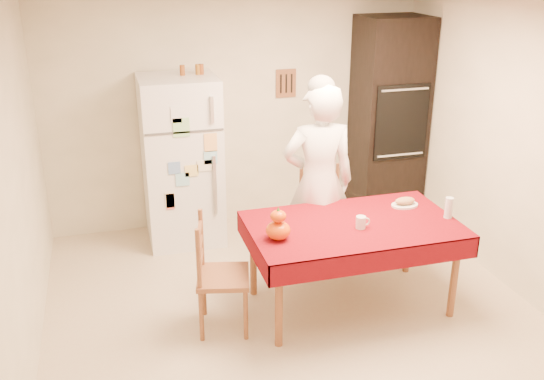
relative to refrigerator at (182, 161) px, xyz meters
name	(u,v)px	position (x,y,z in m)	size (l,w,h in m)	color
floor	(301,326)	(0.65, -1.88, -0.85)	(4.50, 4.50, 0.00)	#C2A98C
room_shell	(304,132)	(0.65, -1.88, 0.77)	(4.02, 4.52, 2.51)	beige
refrigerator	(182,161)	(0.00, 0.00, 0.00)	(0.75, 0.74, 1.70)	white
oven_cabinet	(388,120)	(2.28, 0.05, 0.25)	(0.70, 0.62, 2.20)	black
dining_table	(352,231)	(1.15, -1.68, -0.16)	(1.70, 1.00, 0.76)	brown
chair_far	(322,213)	(1.19, -0.87, -0.34)	(0.44, 0.42, 0.95)	brown
chair_left	(215,271)	(0.00, -1.69, -0.34)	(0.48, 0.50, 0.95)	brown
seated_woman	(318,183)	(1.07, -1.08, 0.05)	(0.66, 0.43, 1.80)	white
coffee_mug	(361,222)	(1.17, -1.78, -0.04)	(0.08, 0.08, 0.10)	silver
pumpkin_lower	(278,230)	(0.49, -1.79, -0.02)	(0.19, 0.19, 0.14)	#C43304
pumpkin_upper	(278,216)	(0.49, -1.79, 0.10)	(0.12, 0.12, 0.09)	red
wine_glass	(449,208)	(1.95, -1.79, 0.00)	(0.07, 0.07, 0.18)	silver
bread_plate	(405,205)	(1.72, -1.47, -0.08)	(0.24, 0.24, 0.02)	white
bread_loaf	(405,201)	(1.72, -1.47, -0.04)	(0.18, 0.10, 0.06)	#956F49
spice_jar_left	(182,70)	(0.06, 0.05, 0.90)	(0.05, 0.05, 0.10)	brown
spice_jar_mid	(198,69)	(0.21, 0.05, 0.90)	(0.05, 0.05, 0.10)	brown
spice_jar_right	(201,69)	(0.25, 0.05, 0.90)	(0.05, 0.05, 0.10)	brown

